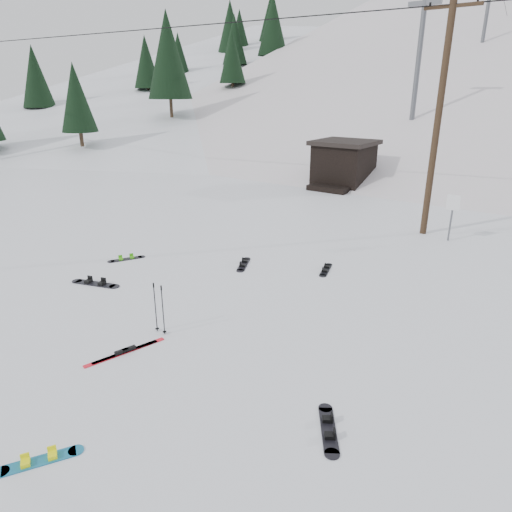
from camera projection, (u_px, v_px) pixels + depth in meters
The scene contains 16 objects.
ground at pixel (120, 381), 9.39m from camera, with size 200.00×200.00×0.00m, color white.
ski_slope at pixel (495, 242), 55.52m from camera, with size 60.00×75.00×45.00m, color white.
ridge_left at pixel (229, 204), 69.47m from camera, with size 34.00×85.00×38.00m, color white.
treeline_left at pixel (200, 135), 58.46m from camera, with size 20.00×64.00×10.00m, color black, non-canonical shape.
utility_pole at pixel (438, 116), 17.36m from camera, with size 2.00×0.26×9.00m.
trail_sign at pixel (452, 209), 17.62m from camera, with size 0.50×0.09×1.85m.
lift_hut at pixel (343, 164), 27.62m from camera, with size 3.40×4.10×2.75m.
lift_tower_near at pixel (419, 55), 31.74m from camera, with size 2.20×0.36×8.00m.
hero_snowboard at pixel (39, 460), 7.37m from camera, with size 0.81×1.21×0.10m.
hero_skis at pixel (125, 352), 10.40m from camera, with size 0.62×1.87×0.10m.
ski_poles at pixel (159, 308), 11.04m from camera, with size 0.36×0.09×1.30m.
board_scatter_a at pixel (95, 283), 14.03m from camera, with size 1.60×0.72×0.12m.
board_scatter_b at pixel (244, 264), 15.57m from camera, with size 0.76×1.29×0.10m.
board_scatter_c at pixel (126, 259), 16.07m from camera, with size 0.75×1.19×0.09m.
board_scatter_d at pixel (328, 429), 8.05m from camera, with size 0.89×1.23×0.10m.
board_scatter_f at pixel (326, 270), 15.11m from camera, with size 0.54×1.24×0.09m.
Camera 1 is at (6.89, -4.80, 5.68)m, focal length 32.00 mm.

